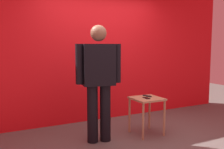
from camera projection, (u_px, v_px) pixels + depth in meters
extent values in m
plane|color=#59544F|center=(139.00, 143.00, 3.93)|extent=(12.00, 12.00, 0.00)
cube|color=red|center=(98.00, 52.00, 5.12)|extent=(6.21, 0.12, 2.73)
cylinder|color=black|center=(93.00, 114.00, 3.94)|extent=(0.19, 0.19, 0.89)
cylinder|color=black|center=(105.00, 113.00, 4.00)|extent=(0.19, 0.19, 0.89)
cube|color=black|center=(99.00, 65.00, 3.88)|extent=(0.52, 0.32, 0.63)
cube|color=silver|center=(97.00, 62.00, 4.00)|extent=(0.14, 0.04, 0.53)
cube|color=#B2333D|center=(97.00, 63.00, 4.01)|extent=(0.05, 0.02, 0.48)
cylinder|color=black|center=(79.00, 64.00, 3.80)|extent=(0.14, 0.14, 0.60)
cylinder|color=black|center=(117.00, 63.00, 3.97)|extent=(0.14, 0.14, 0.60)
sphere|color=brown|center=(98.00, 33.00, 3.83)|extent=(0.25, 0.25, 0.25)
cube|color=tan|center=(147.00, 99.00, 4.28)|extent=(0.48, 0.48, 0.03)
cylinder|color=tan|center=(143.00, 122.00, 4.04)|extent=(0.04, 0.04, 0.60)
cylinder|color=tan|center=(164.00, 118.00, 4.23)|extent=(0.04, 0.04, 0.60)
cylinder|color=tan|center=(130.00, 115.00, 4.41)|extent=(0.04, 0.04, 0.60)
cylinder|color=tan|center=(149.00, 112.00, 4.60)|extent=(0.04, 0.04, 0.60)
cube|color=black|center=(146.00, 98.00, 4.23)|extent=(0.08, 0.15, 0.01)
cube|color=black|center=(147.00, 96.00, 4.39)|extent=(0.08, 0.18, 0.02)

